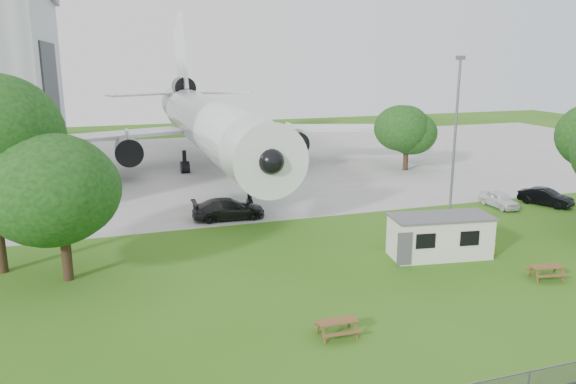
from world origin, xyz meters
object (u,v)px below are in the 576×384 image
object	(u,v)px
picnic_west	(337,336)
picnic_east	(545,279)
site_cabin	(440,236)
airliner	(208,121)

from	to	relation	value
picnic_west	picnic_east	size ratio (longest dim) A/B	1.00
site_cabin	airliner	bearing A→B (deg)	105.29
airliner	picnic_east	distance (m)	38.60
airliner	picnic_west	bearing A→B (deg)	-92.23
site_cabin	picnic_east	bearing A→B (deg)	-54.23
airliner	picnic_west	xyz separation A→B (m)	(-1.51, -38.64, -5.27)
picnic_west	picnic_east	distance (m)	13.88
site_cabin	picnic_east	size ratio (longest dim) A/B	3.84
airliner	picnic_east	size ratio (longest dim) A/B	26.52
picnic_east	airliner	bearing A→B (deg)	119.11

